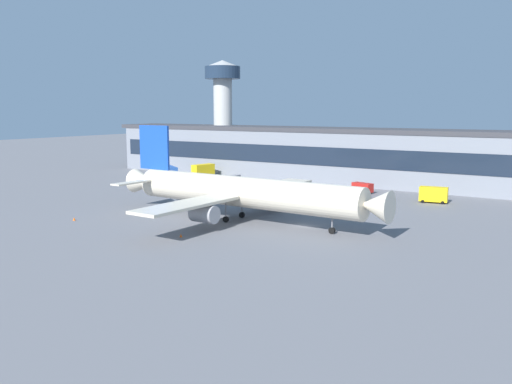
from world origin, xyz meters
name	(u,v)px	position (x,y,z in m)	size (l,w,h in m)	color
ground_plane	(304,226)	(0.00, 0.00, 0.00)	(600.00, 600.00, 0.00)	slate
terminal_building	(408,158)	(0.00, 58.33, 7.69)	(197.68, 16.45, 15.34)	gray
airliner	(240,192)	(-12.09, -2.48, 5.49)	(56.77, 48.40, 17.32)	beige
control_tower	(223,104)	(-63.30, 61.58, 22.42)	(11.58, 11.58, 36.38)	#B7B7B2
catering_truck	(203,171)	(-57.60, 43.41, 2.29)	(3.89, 7.56, 4.15)	yellow
crew_van	(363,187)	(-5.77, 41.70, 1.46)	(5.60, 3.55, 2.55)	red
stair_truck	(434,194)	(12.82, 37.05, 1.98)	(6.30, 3.30, 3.55)	yellow
fuel_truck	(170,171)	(-67.20, 39.36, 1.88)	(8.55, 6.96, 3.35)	#2651A5
follow_me_car	(234,178)	(-45.10, 42.01, 1.09)	(2.17, 4.48, 1.85)	gray
traffic_cone_0	(74,219)	(-38.32, -19.19, 0.31)	(0.50, 0.50, 0.62)	#F2590C
traffic_cone_1	(181,235)	(-12.81, -18.44, 0.29)	(0.46, 0.46, 0.57)	#F2590C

